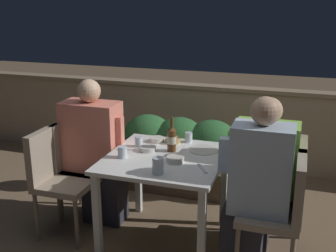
# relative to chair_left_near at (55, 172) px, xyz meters

# --- Properties ---
(ground_plane) EXTENTS (16.00, 16.00, 0.00)m
(ground_plane) POSITION_rel_chair_left_near_xyz_m (0.88, 0.14, -0.54)
(ground_plane) COLOR #7A6047
(parapet_wall) EXTENTS (9.00, 0.18, 0.93)m
(parapet_wall) POSITION_rel_chair_left_near_xyz_m (0.88, 1.88, -0.07)
(parapet_wall) COLOR tan
(parapet_wall) RESTS_ON ground_plane
(dining_table) EXTENTS (0.87, 0.89, 0.72)m
(dining_table) POSITION_rel_chair_left_near_xyz_m (0.88, 0.14, 0.09)
(dining_table) COLOR white
(dining_table) RESTS_ON ground_plane
(planter_hedge) EXTENTS (1.18, 0.47, 0.76)m
(planter_hedge) POSITION_rel_chair_left_near_xyz_m (0.71, 1.07, -0.12)
(planter_hedge) COLOR brown
(planter_hedge) RESTS_ON ground_plane
(chair_left_near) EXTENTS (0.42, 0.41, 0.87)m
(chair_left_near) POSITION_rel_chair_left_near_xyz_m (0.00, 0.00, 0.00)
(chair_left_near) COLOR gray
(chair_left_near) RESTS_ON ground_plane
(chair_left_far) EXTENTS (0.42, 0.41, 0.87)m
(chair_left_far) POSITION_rel_chair_left_near_xyz_m (0.01, 0.30, 0.00)
(chair_left_far) COLOR gray
(chair_left_far) RESTS_ON ground_plane
(person_coral_top) EXTENTS (0.52, 0.26, 1.24)m
(person_coral_top) POSITION_rel_chair_left_near_xyz_m (0.21, 0.30, 0.08)
(person_coral_top) COLOR #282833
(person_coral_top) RESTS_ON ground_plane
(chair_right_near) EXTENTS (0.42, 0.41, 0.87)m
(chair_right_near) POSITION_rel_chair_left_near_xyz_m (1.76, -0.02, 0.00)
(chair_right_near) COLOR gray
(chair_right_near) RESTS_ON ground_plane
(person_blue_shirt) EXTENTS (0.49, 0.26, 1.27)m
(person_blue_shirt) POSITION_rel_chair_left_near_xyz_m (1.57, -0.02, 0.10)
(person_blue_shirt) COLOR #282833
(person_blue_shirt) RESTS_ON ground_plane
(chair_right_far) EXTENTS (0.42, 0.41, 0.87)m
(chair_right_far) POSITION_rel_chair_left_near_xyz_m (1.76, 0.31, 0.00)
(chair_right_far) COLOR gray
(chair_right_far) RESTS_ON ground_plane
(person_green_blouse) EXTENTS (0.51, 0.26, 1.19)m
(person_green_blouse) POSITION_rel_chair_left_near_xyz_m (1.57, 0.31, 0.06)
(person_green_blouse) COLOR #282833
(person_green_blouse) RESTS_ON ground_plane
(beer_bottle) EXTENTS (0.07, 0.07, 0.27)m
(beer_bottle) POSITION_rel_chair_left_near_xyz_m (0.89, 0.26, 0.29)
(beer_bottle) COLOR brown
(beer_bottle) RESTS_ON dining_table
(plate_0) EXTENTS (0.23, 0.23, 0.01)m
(plate_0) POSITION_rel_chair_left_near_xyz_m (1.12, 0.35, 0.19)
(plate_0) COLOR silver
(plate_0) RESTS_ON dining_table
(bowl_0) EXTENTS (0.13, 0.13, 0.03)m
(bowl_0) POSITION_rel_chair_left_near_xyz_m (0.71, 0.21, 0.20)
(bowl_0) COLOR beige
(bowl_0) RESTS_ON dining_table
(bowl_1) EXTENTS (0.12, 0.12, 0.04)m
(bowl_1) POSITION_rel_chair_left_near_xyz_m (0.70, 0.44, 0.21)
(bowl_1) COLOR silver
(bowl_1) RESTS_ON dining_table
(bowl_2) EXTENTS (0.13, 0.13, 0.04)m
(bowl_2) POSITION_rel_chair_left_near_xyz_m (0.84, 0.46, 0.21)
(bowl_2) COLOR tan
(bowl_2) RESTS_ON dining_table
(bowl_3) EXTENTS (0.13, 0.13, 0.04)m
(bowl_3) POSITION_rel_chair_left_near_xyz_m (0.98, 0.05, 0.21)
(bowl_3) COLOR beige
(bowl_3) RESTS_ON dining_table
(glass_cup_0) EXTENTS (0.06, 0.06, 0.08)m
(glass_cup_0) POSITION_rel_chair_left_near_xyz_m (0.96, 0.51, 0.23)
(glass_cup_0) COLOR silver
(glass_cup_0) RESTS_ON dining_table
(glass_cup_1) EXTENTS (0.06, 0.06, 0.08)m
(glass_cup_1) POSITION_rel_chair_left_near_xyz_m (0.60, 0.28, 0.23)
(glass_cup_1) COLOR silver
(glass_cup_1) RESTS_ON dining_table
(glass_cup_2) EXTENTS (0.08, 0.08, 0.12)m
(glass_cup_2) POSITION_rel_chair_left_near_xyz_m (0.93, -0.19, 0.24)
(glass_cup_2) COLOR silver
(glass_cup_2) RESTS_ON dining_table
(glass_cup_3) EXTENTS (0.07, 0.07, 0.09)m
(glass_cup_3) POSITION_rel_chair_left_near_xyz_m (0.58, 0.02, 0.23)
(glass_cup_3) COLOR silver
(glass_cup_3) RESTS_ON dining_table
(fork_0) EXTENTS (0.11, 0.15, 0.01)m
(fork_0) POSITION_rel_chair_left_near_xyz_m (1.20, -0.02, 0.19)
(fork_0) COLOR silver
(fork_0) RESTS_ON dining_table
(potted_plant) EXTENTS (0.28, 0.28, 0.59)m
(potted_plant) POSITION_rel_chair_left_near_xyz_m (-0.19, 0.80, -0.17)
(potted_plant) COLOR brown
(potted_plant) RESTS_ON ground_plane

